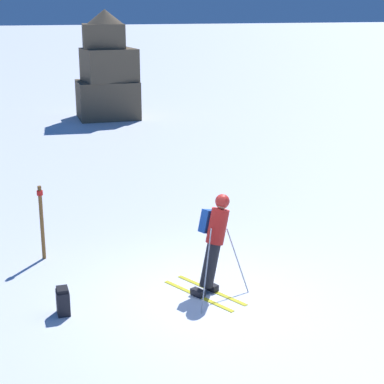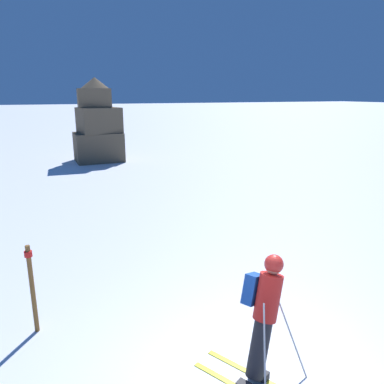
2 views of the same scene
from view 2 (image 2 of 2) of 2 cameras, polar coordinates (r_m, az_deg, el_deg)
name	(u,v)px [view 2 (image 2 of 2)]	position (r m, az deg, el deg)	size (l,w,h in m)	color
skier	(264,311)	(5.72, 10.90, -17.36)	(1.45, 1.81, 1.91)	yellow
rock_pillar	(98,127)	(23.80, -14.17, 9.59)	(2.78, 2.44, 5.01)	brown
trail_marker	(32,285)	(7.16, -23.21, -12.86)	(0.13, 0.13, 1.63)	brown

